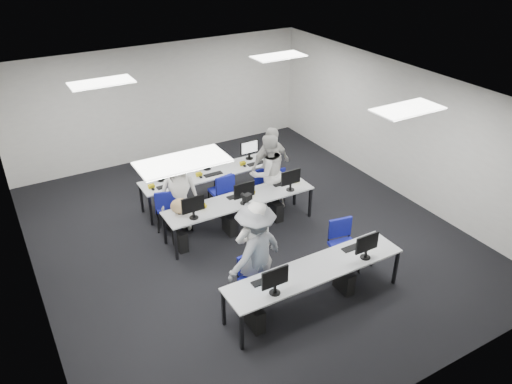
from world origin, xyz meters
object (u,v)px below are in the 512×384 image
student_1 (268,173)px  photographer (256,251)px  desk_mid (240,201)px  chair_5 (167,214)px  chair_6 (222,199)px  chair_2 (179,219)px  chair_0 (255,288)px  chair_3 (230,205)px  chair_7 (273,189)px  chair_4 (266,195)px  student_0 (255,250)px  desk_front (315,271)px  student_2 (179,193)px  student_3 (271,165)px  chair_1 (343,254)px

student_1 → photographer: photographer is taller
desk_mid → photographer: (-0.73, -1.90, 0.22)m
desk_mid → chair_5: 1.59m
chair_5 → chair_6: chair_6 is taller
student_1 → chair_2: bearing=-5.9°
chair_0 → photographer: bearing=45.4°
chair_3 → chair_7: size_ratio=1.10×
chair_2 → chair_6: chair_6 is taller
chair_6 → photographer: 2.94m
chair_4 → chair_6: chair_6 is taller
chair_4 → student_0: student_0 is taller
desk_front → desk_mid: same height
chair_2 → chair_3: bearing=-13.0°
chair_5 → chair_6: bearing=19.5°
chair_4 → student_2: size_ratio=0.53×
desk_front → chair_5: 3.72m
chair_0 → chair_2: size_ratio=1.06×
photographer → desk_front: bearing=119.3°
chair_3 → chair_4: size_ratio=1.06×
chair_5 → student_3: 2.53m
chair_3 → photographer: (-0.78, -2.46, 0.61)m
chair_7 → student_3: (-0.09, -0.00, 0.63)m
chair_5 → photographer: size_ratio=0.51×
chair_3 → student_0: size_ratio=0.49×
chair_7 → student_3: 0.63m
chair_3 → chair_2: bearing=167.0°
desk_front → chair_4: chair_4 is taller
chair_0 → student_3: bearing=44.3°
chair_0 → chair_1: (1.87, -0.03, 0.02)m
chair_1 → chair_3: 2.83m
chair_3 → photographer: 2.65m
chair_4 → photographer: bearing=-127.0°
chair_3 → student_1: 1.07m
chair_5 → chair_0: bearing=-62.3°
chair_1 → student_1: (-0.09, 2.56, 0.58)m
chair_7 → student_3: size_ratio=0.47×
desk_mid → chair_4: size_ratio=3.70×
chair_6 → student_0: (-0.76, -2.79, 0.64)m
chair_0 → student_1: size_ratio=0.51×
student_1 → student_3: student_3 is taller
chair_6 → desk_mid: bearing=-90.8°
chair_0 → student_1: (1.78, 2.53, 0.60)m
chair_5 → student_2: size_ratio=0.57×
chair_2 → chair_5: bearing=113.7°
chair_2 → student_1: 2.15m
chair_6 → photographer: photographer is taller
photographer → chair_4: bearing=-141.5°
chair_2 → chair_0: bearing=-93.2°
chair_5 → student_1: (2.21, -0.41, 0.59)m
chair_0 → student_3: student_3 is taller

